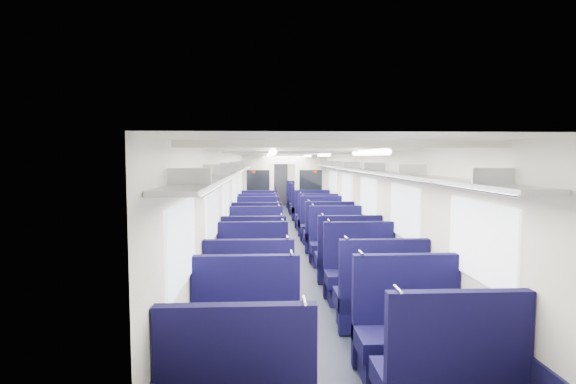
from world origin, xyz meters
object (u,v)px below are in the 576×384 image
at_px(seat_19, 313,217).
at_px(seat_23, 304,206).
at_px(seat_15, 322,228).
at_px(seat_26, 261,200).
at_px(seat_5, 380,301).
at_px(seat_25, 302,203).
at_px(seat_14, 258,229).
at_px(seat_20, 260,210).
at_px(seat_24, 261,203).
at_px(seat_18, 259,218).
at_px(seat_2, 246,339).
at_px(end_door, 279,184).
at_px(seat_6, 253,276).
at_px(seat_8, 254,262).
at_px(seat_7, 361,276).
at_px(seat_17, 317,222).
at_px(seat_9, 348,260).
at_px(seat_12, 257,238).
at_px(seat_22, 260,206).
at_px(seat_10, 256,247).
at_px(seat_13, 328,236).
at_px(seat_4, 250,301).
at_px(seat_16, 259,222).
at_px(bulkhead, 284,187).
at_px(seat_3, 409,337).
at_px(seat_27, 299,200).
at_px(seat_21, 307,210).

bearing_deg(seat_19, seat_23, 90.00).
relative_size(seat_15, seat_26, 1.00).
distance_m(seat_5, seat_25, 12.46).
xyz_separation_m(seat_14, seat_20, (0.00, 4.20, 0.00)).
relative_size(seat_23, seat_24, 1.00).
bearing_deg(seat_18, seat_2, -90.00).
bearing_deg(seat_5, end_door, 93.17).
height_order(seat_6, seat_26, same).
xyz_separation_m(seat_8, seat_18, (0.00, 5.77, 0.00)).
bearing_deg(seat_6, seat_7, -3.04).
distance_m(seat_18, seat_25, 4.74).
bearing_deg(seat_17, seat_9, -90.00).
distance_m(seat_12, seat_23, 7.00).
distance_m(seat_7, seat_22, 10.17).
distance_m(seat_22, seat_23, 1.67).
relative_size(seat_10, seat_13, 1.00).
relative_size(seat_5, seat_22, 1.00).
bearing_deg(seat_8, seat_6, -90.00).
xyz_separation_m(seat_2, seat_19, (1.66, 9.25, 0.00)).
bearing_deg(seat_25, seat_12, -101.95).
xyz_separation_m(seat_4, seat_24, (0.00, 12.50, 0.00)).
relative_size(seat_2, seat_13, 1.00).
relative_size(seat_13, seat_16, 1.00).
bearing_deg(seat_12, seat_14, 90.00).
xyz_separation_m(seat_14, seat_19, (1.66, 2.19, 0.00)).
bearing_deg(bulkhead, seat_22, 114.02).
bearing_deg(seat_3, seat_15, 90.00).
height_order(seat_12, seat_13, same).
xyz_separation_m(bulkhead, seat_2, (-0.83, -10.49, -0.85)).
bearing_deg(seat_10, seat_26, 90.00).
distance_m(seat_26, seat_27, 1.66).
bearing_deg(seat_17, seat_21, 90.00).
xyz_separation_m(seat_15, seat_17, (0.00, 1.04, 0.00)).
xyz_separation_m(seat_15, seat_24, (-1.66, 6.63, 0.00)).
height_order(seat_13, seat_23, same).
xyz_separation_m(seat_12, seat_17, (1.66, 2.36, 0.00)).
xyz_separation_m(end_door, seat_23, (0.83, -3.56, -0.62)).
relative_size(seat_17, seat_27, 1.00).
bearing_deg(seat_13, seat_7, -90.00).
bearing_deg(seat_24, seat_17, -73.47).
relative_size(seat_13, seat_25, 1.00).
xyz_separation_m(seat_13, seat_24, (-1.66, 7.84, 0.00)).
height_order(seat_4, seat_9, same).
height_order(seat_4, seat_17, same).
xyz_separation_m(seat_3, seat_19, (0.00, 9.28, 0.00)).
distance_m(end_door, seat_4, 14.95).
distance_m(end_door, seat_22, 3.90).
relative_size(seat_2, seat_9, 1.00).
relative_size(seat_16, seat_19, 1.00).
bearing_deg(seat_4, seat_24, 90.00).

